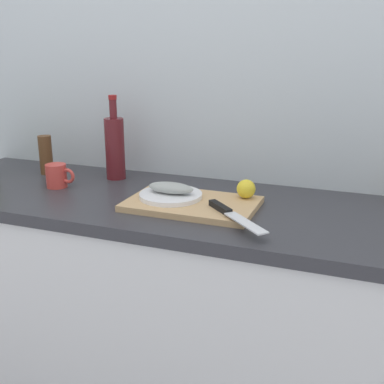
{
  "coord_description": "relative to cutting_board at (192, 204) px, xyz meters",
  "views": [
    {
      "loc": [
        0.57,
        -1.41,
        1.4
      ],
      "look_at": [
        0.06,
        -0.05,
        0.95
      ],
      "focal_mm": 44.91,
      "sensor_mm": 36.0,
      "label": 1
    }
  ],
  "objects": [
    {
      "name": "back_wall",
      "position": [
        -0.06,
        0.37,
        0.34
      ],
      "size": [
        3.2,
        0.05,
        2.5
      ],
      "primitive_type": "cube",
      "color": "silver",
      "rests_on": "ground_plane"
    },
    {
      "name": "kitchen_counter",
      "position": [
        -0.06,
        0.05,
        -0.46
      ],
      "size": [
        2.0,
        0.6,
        0.9
      ],
      "color": "white",
      "rests_on": "ground_plane"
    },
    {
      "name": "cutting_board",
      "position": [
        0.0,
        0.0,
        0.0
      ],
      "size": [
        0.41,
        0.26,
        0.02
      ],
      "primitive_type": "cube",
      "color": "tan",
      "rests_on": "kitchen_counter"
    },
    {
      "name": "white_plate",
      "position": [
        -0.08,
        0.01,
        0.02
      ],
      "size": [
        0.21,
        0.21,
        0.01
      ],
      "primitive_type": "cylinder",
      "color": "white",
      "rests_on": "cutting_board"
    },
    {
      "name": "fish_fillet",
      "position": [
        -0.08,
        0.01,
        0.04
      ],
      "size": [
        0.15,
        0.07,
        0.04
      ],
      "primitive_type": "ellipsoid",
      "color": "#999E99",
      "rests_on": "white_plate"
    },
    {
      "name": "chef_knife",
      "position": [
        0.15,
        -0.09,
        0.02
      ],
      "size": [
        0.23,
        0.22,
        0.02
      ],
      "rotation": [
        0.0,
        0.0,
        -0.76
      ],
      "color": "silver",
      "rests_on": "cutting_board"
    },
    {
      "name": "lemon_0",
      "position": [
        0.15,
        0.09,
        0.04
      ],
      "size": [
        0.06,
        0.06,
        0.06
      ],
      "primitive_type": "sphere",
      "color": "yellow",
      "rests_on": "cutting_board"
    },
    {
      "name": "wine_bottle",
      "position": [
        -0.4,
        0.22,
        0.11
      ],
      "size": [
        0.07,
        0.07,
        0.32
      ],
      "color": "#59191E",
      "rests_on": "kitchen_counter"
    },
    {
      "name": "coffee_mug_0",
      "position": [
        -0.54,
        0.03,
        0.03
      ],
      "size": [
        0.11,
        0.07,
        0.09
      ],
      "color": "#CC3F38",
      "rests_on": "kitchen_counter"
    },
    {
      "name": "pepper_mill",
      "position": [
        -0.69,
        0.18,
        0.07
      ],
      "size": [
        0.05,
        0.05,
        0.15
      ],
      "primitive_type": "cylinder",
      "color": "brown",
      "rests_on": "kitchen_counter"
    }
  ]
}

